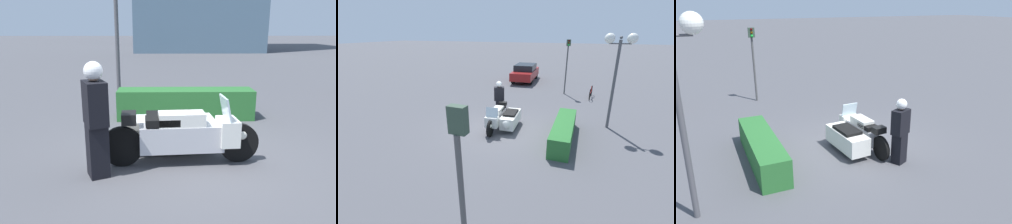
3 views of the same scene
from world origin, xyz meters
The scene contains 4 objects.
ground_plane centered at (0.00, 0.00, 0.00)m, with size 160.00×160.00×0.00m, color #4C4C51.
police_motorcycle centered at (-0.16, 0.01, 0.47)m, with size 2.69×1.18×1.17m.
officer_rider centered at (-1.50, -0.75, 0.96)m, with size 0.47×0.57×1.81m.
hedge_bush_curbside centered at (0.11, 2.61, 0.37)m, with size 3.44×0.73×0.75m, color #28662D.
Camera 1 is at (-0.50, -5.56, 2.30)m, focal length 35.00 mm.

